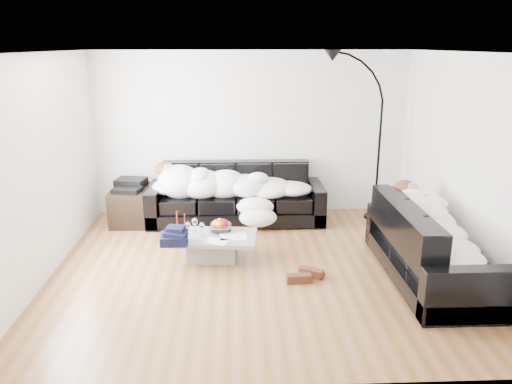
{
  "coord_description": "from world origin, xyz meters",
  "views": [
    {
      "loc": [
        -0.25,
        -5.7,
        2.69
      ],
      "look_at": [
        0.0,
        0.3,
        0.9
      ],
      "focal_mm": 35.0,
      "sensor_mm": 36.0,
      "label": 1
    }
  ],
  "objects_px": {
    "shoes": "(305,275)",
    "wine_glass_a": "(195,225)",
    "sofa_right": "(431,242)",
    "coffee_table": "(212,247)",
    "candle_left": "(177,221)",
    "stereo": "(130,184)",
    "fruit_bowl": "(221,225)",
    "sofa_back": "(236,194)",
    "wine_glass_c": "(202,229)",
    "wine_glass_b": "(188,228)",
    "candle_right": "(185,222)",
    "sleeper_right": "(433,226)",
    "floor_lamp": "(379,148)",
    "av_cabinet": "(131,205)",
    "sleeper_back": "(236,182)"
  },
  "relations": [
    {
      "from": "sofa_back",
      "to": "coffee_table",
      "type": "relative_size",
      "value": 2.4
    },
    {
      "from": "wine_glass_a",
      "to": "shoes",
      "type": "distance_m",
      "value": 1.6
    },
    {
      "from": "sleeper_right",
      "to": "candle_left",
      "type": "bearing_deg",
      "value": 74.92
    },
    {
      "from": "coffee_table",
      "to": "stereo",
      "type": "relative_size",
      "value": 2.56
    },
    {
      "from": "sofa_right",
      "to": "wine_glass_b",
      "type": "distance_m",
      "value": 2.99
    },
    {
      "from": "sleeper_back",
      "to": "sofa_back",
      "type": "bearing_deg",
      "value": 90.0
    },
    {
      "from": "wine_glass_c",
      "to": "stereo",
      "type": "relative_size",
      "value": 0.4
    },
    {
      "from": "wine_glass_b",
      "to": "candle_right",
      "type": "distance_m",
      "value": 0.19
    },
    {
      "from": "wine_glass_b",
      "to": "coffee_table",
      "type": "bearing_deg",
      "value": -7.23
    },
    {
      "from": "sofa_back",
      "to": "sleeper_right",
      "type": "relative_size",
      "value": 1.42
    },
    {
      "from": "shoes",
      "to": "wine_glass_a",
      "type": "bearing_deg",
      "value": 158.0
    },
    {
      "from": "wine_glass_c",
      "to": "floor_lamp",
      "type": "xyz_separation_m",
      "value": [
        2.66,
        1.52,
        0.73
      ]
    },
    {
      "from": "sofa_back",
      "to": "shoes",
      "type": "height_order",
      "value": "sofa_back"
    },
    {
      "from": "sofa_back",
      "to": "shoes",
      "type": "xyz_separation_m",
      "value": [
        0.8,
        -2.09,
        -0.39
      ]
    },
    {
      "from": "fruit_bowl",
      "to": "sofa_back",
      "type": "bearing_deg",
      "value": 81.06
    },
    {
      "from": "sofa_right",
      "to": "wine_glass_a",
      "type": "xyz_separation_m",
      "value": [
        -2.83,
        0.78,
        -0.03
      ]
    },
    {
      "from": "stereo",
      "to": "floor_lamp",
      "type": "height_order",
      "value": "floor_lamp"
    },
    {
      "from": "candle_right",
      "to": "sofa_right",
      "type": "bearing_deg",
      "value": -16.09
    },
    {
      "from": "sofa_back",
      "to": "av_cabinet",
      "type": "height_order",
      "value": "sofa_back"
    },
    {
      "from": "sleeper_back",
      "to": "wine_glass_c",
      "type": "relative_size",
      "value": 12.97
    },
    {
      "from": "candle_right",
      "to": "candle_left",
      "type": "bearing_deg",
      "value": -162.24
    },
    {
      "from": "wine_glass_a",
      "to": "fruit_bowl",
      "type": "bearing_deg",
      "value": 1.56
    },
    {
      "from": "candle_left",
      "to": "stereo",
      "type": "height_order",
      "value": "stereo"
    },
    {
      "from": "sofa_right",
      "to": "sleeper_back",
      "type": "xyz_separation_m",
      "value": [
        -2.28,
        2.04,
        0.2
      ]
    },
    {
      "from": "coffee_table",
      "to": "shoes",
      "type": "bearing_deg",
      "value": -29.7
    },
    {
      "from": "sofa_back",
      "to": "wine_glass_b",
      "type": "bearing_deg",
      "value": -113.74
    },
    {
      "from": "sofa_right",
      "to": "wine_glass_a",
      "type": "height_order",
      "value": "sofa_right"
    },
    {
      "from": "wine_glass_b",
      "to": "av_cabinet",
      "type": "height_order",
      "value": "av_cabinet"
    },
    {
      "from": "av_cabinet",
      "to": "stereo",
      "type": "distance_m",
      "value": 0.34
    },
    {
      "from": "av_cabinet",
      "to": "wine_glass_a",
      "type": "bearing_deg",
      "value": -48.7
    },
    {
      "from": "candle_left",
      "to": "sofa_back",
      "type": "bearing_deg",
      "value": 58.63
    },
    {
      "from": "wine_glass_b",
      "to": "floor_lamp",
      "type": "relative_size",
      "value": 0.07
    },
    {
      "from": "sleeper_right",
      "to": "fruit_bowl",
      "type": "distance_m",
      "value": 2.62
    },
    {
      "from": "coffee_table",
      "to": "av_cabinet",
      "type": "relative_size",
      "value": 1.41
    },
    {
      "from": "wine_glass_c",
      "to": "av_cabinet",
      "type": "xyz_separation_m",
      "value": [
        -1.19,
        1.47,
        -0.14
      ]
    },
    {
      "from": "wine_glass_b",
      "to": "floor_lamp",
      "type": "xyz_separation_m",
      "value": [
        2.85,
        1.48,
        0.73
      ]
    },
    {
      "from": "shoes",
      "to": "wine_glass_b",
      "type": "bearing_deg",
      "value": 162.76
    },
    {
      "from": "fruit_bowl",
      "to": "shoes",
      "type": "height_order",
      "value": "fruit_bowl"
    },
    {
      "from": "sofa_right",
      "to": "candle_left",
      "type": "distance_m",
      "value": 3.17
    },
    {
      "from": "candle_right",
      "to": "shoes",
      "type": "bearing_deg",
      "value": -30.01
    },
    {
      "from": "wine_glass_b",
      "to": "wine_glass_a",
      "type": "bearing_deg",
      "value": 51.41
    },
    {
      "from": "wine_glass_a",
      "to": "stereo",
      "type": "relative_size",
      "value": 0.42
    },
    {
      "from": "sofa_right",
      "to": "sleeper_right",
      "type": "xyz_separation_m",
      "value": [
        0.0,
        -0.0,
        0.2
      ]
    },
    {
      "from": "candle_right",
      "to": "shoes",
      "type": "relative_size",
      "value": 0.45
    },
    {
      "from": "stereo",
      "to": "sofa_right",
      "type": "bearing_deg",
      "value": -16.99
    },
    {
      "from": "candle_left",
      "to": "av_cabinet",
      "type": "xyz_separation_m",
      "value": [
        -0.86,
        1.28,
        -0.19
      ]
    },
    {
      "from": "wine_glass_b",
      "to": "candle_right",
      "type": "relative_size",
      "value": 0.78
    },
    {
      "from": "sleeper_back",
      "to": "wine_glass_a",
      "type": "bearing_deg",
      "value": -113.16
    },
    {
      "from": "sleeper_right",
      "to": "candle_left",
      "type": "height_order",
      "value": "sleeper_right"
    },
    {
      "from": "sofa_back",
      "to": "wine_glass_c",
      "type": "xyz_separation_m",
      "value": [
        -0.44,
        -1.47,
        -0.03
      ]
    }
  ]
}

